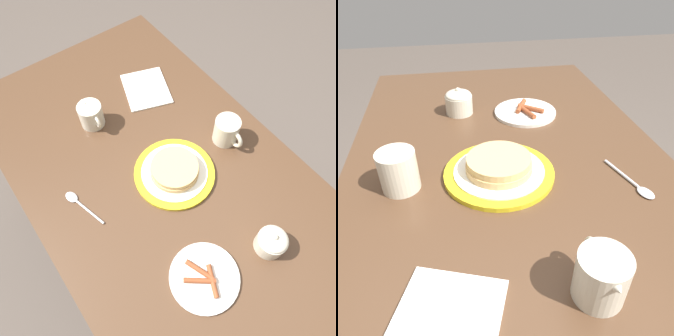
{
  "view_description": "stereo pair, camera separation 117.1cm",
  "coord_description": "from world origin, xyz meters",
  "views": [
    {
      "loc": [
        0.39,
        -0.28,
        1.66
      ],
      "look_at": [
        -0.02,
        0.02,
        0.78
      ],
      "focal_mm": 35.0,
      "sensor_mm": 36.0,
      "label": 1
    },
    {
      "loc": [
        -0.61,
        0.12,
        1.21
      ],
      "look_at": [
        -0.02,
        0.02,
        0.78
      ],
      "focal_mm": 35.0,
      "sensor_mm": 36.0,
      "label": 2
    }
  ],
  "objects": [
    {
      "name": "sugar_bowl",
      "position": [
        0.34,
        0.11,
        0.79
      ],
      "size": [
        0.08,
        0.08,
        0.08
      ],
      "color": "beige",
      "rests_on": "dining_table"
    },
    {
      "name": "ground_plane",
      "position": [
        0.0,
        0.0,
        0.0
      ],
      "size": [
        8.0,
        8.0,
        0.0
      ],
      "primitive_type": "plane",
      "color": "#51473F"
    },
    {
      "name": "pancake_plate",
      "position": [
        0.0,
        0.04,
        0.77
      ],
      "size": [
        0.26,
        0.26,
        0.05
      ],
      "color": "gold",
      "rests_on": "dining_table"
    },
    {
      "name": "creamer_pitcher",
      "position": [
        -0.33,
        -0.07,
        0.79
      ],
      "size": [
        0.12,
        0.08,
        0.09
      ],
      "color": "beige",
      "rests_on": "dining_table"
    },
    {
      "name": "dining_table",
      "position": [
        0.0,
        0.0,
        0.63
      ],
      "size": [
        1.46,
        0.81,
        0.75
      ],
      "color": "#4C3321",
      "rests_on": "ground_plane"
    },
    {
      "name": "side_plate_bacon",
      "position": [
        0.3,
        -0.09,
        0.76
      ],
      "size": [
        0.19,
        0.19,
        0.02
      ],
      "color": "silver",
      "rests_on": "dining_table"
    },
    {
      "name": "napkin",
      "position": [
        -0.35,
        0.17,
        0.75
      ],
      "size": [
        0.23,
        0.21,
        0.01
      ],
      "color": "silver",
      "rests_on": "dining_table"
    },
    {
      "name": "coffee_mug",
      "position": [
        -0.01,
        0.26,
        0.8
      ],
      "size": [
        0.12,
        0.08,
        0.09
      ],
      "color": "beige",
      "rests_on": "dining_table"
    },
    {
      "name": "spoon",
      "position": [
        -0.1,
        -0.26,
        0.75
      ],
      "size": [
        0.16,
        0.06,
        0.01
      ],
      "color": "silver",
      "rests_on": "dining_table"
    }
  ]
}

